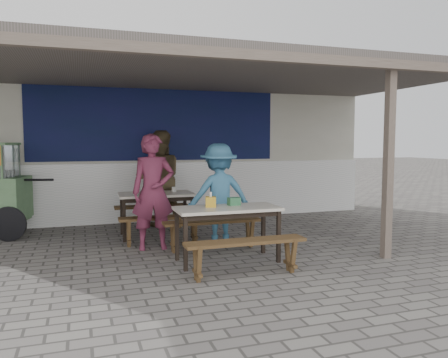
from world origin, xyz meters
name	(u,v)px	position (x,y,z in m)	size (l,w,h in m)	color
ground	(208,255)	(0.00, 0.00, 0.00)	(60.00, 60.00, 0.00)	slate
back_wall	(162,137)	(0.00, 3.58, 1.72)	(9.00, 1.28, 3.50)	beige
warung_roof	(193,73)	(0.02, 0.90, 2.71)	(9.00, 4.21, 2.81)	#5B514E
table_left	(156,198)	(-0.49, 1.52, 0.67)	(1.27, 0.76, 0.75)	silver
bench_left_street	(162,224)	(-0.50, 0.89, 0.33)	(1.36, 0.31, 0.45)	brown
bench_left_wall	(152,211)	(-0.47, 2.15, 0.33)	(1.36, 0.31, 0.45)	brown
table_right	(227,213)	(0.16, -0.38, 0.67)	(1.41, 0.65, 0.75)	silver
bench_right_street	(246,249)	(0.16, -1.08, 0.34)	(1.51, 0.29, 0.45)	brown
bench_right_wall	(213,227)	(0.17, 0.32, 0.34)	(1.51, 0.29, 0.45)	brown
patron_street_side	(153,192)	(-0.68, 0.64, 0.88)	(0.64, 0.42, 1.76)	maroon
patron_wall_side	(160,178)	(-0.26, 2.44, 0.92)	(0.90, 0.70, 1.85)	brown
patron_right_table	(219,195)	(0.35, 0.57, 0.80)	(1.04, 0.60, 1.61)	teal
tissue_box	(211,202)	(-0.04, -0.29, 0.82)	(0.14, 0.14, 0.14)	gold
donation_box	(234,201)	(0.31, -0.25, 0.80)	(0.16, 0.11, 0.11)	#2F6A41
condiment_jar	(174,189)	(-0.15, 1.62, 0.79)	(0.08, 0.08, 0.09)	silver
condiment_bowl	(153,192)	(-0.55, 1.48, 0.77)	(0.19, 0.19, 0.05)	silver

